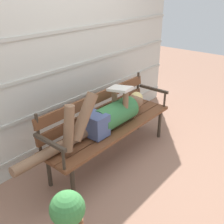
% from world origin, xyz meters
% --- Properties ---
extents(ground_plane, '(12.00, 12.00, 0.00)m').
position_xyz_m(ground_plane, '(0.00, 0.00, 0.00)').
color(ground_plane, '#936B56').
extents(house_siding, '(4.00, 0.08, 2.46)m').
position_xyz_m(house_siding, '(0.00, 0.78, 1.23)').
color(house_siding, beige).
rests_on(house_siding, ground).
extents(park_bench, '(1.78, 0.47, 0.82)m').
position_xyz_m(park_bench, '(0.00, 0.23, 0.47)').
color(park_bench, brown).
rests_on(park_bench, ground).
extents(reclining_person, '(1.77, 0.27, 0.56)m').
position_xyz_m(reclining_person, '(-0.09, 0.16, 0.59)').
color(reclining_person, '#33703D').
extents(potted_plant, '(0.27, 0.27, 0.55)m').
position_xyz_m(potted_plant, '(-1.15, -0.37, 0.30)').
color(potted_plant, '#AD5B3D').
rests_on(potted_plant, ground).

